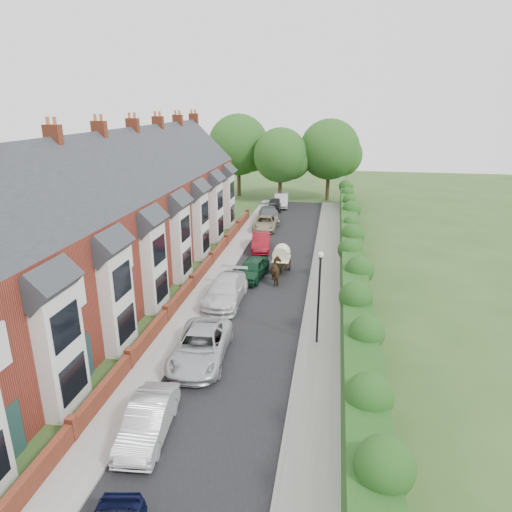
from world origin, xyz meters
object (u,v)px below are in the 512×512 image
(car_green, at_px, (252,269))
(lamppost, at_px, (319,286))
(car_red, at_px, (261,242))
(car_black, at_px, (275,204))
(car_silver_b, at_px, (201,346))
(horse_cart, at_px, (281,257))
(car_beige, at_px, (265,223))
(horse, at_px, (278,271))
(car_grey, at_px, (269,215))
(car_white, at_px, (225,291))
(car_silver_a, at_px, (148,420))

(car_green, bearing_deg, lamppost, -52.91)
(car_red, xyz_separation_m, car_black, (-0.86, 15.40, -0.03))
(car_silver_b, bearing_deg, lamppost, 20.90)
(car_silver_b, height_order, horse_cart, horse_cart)
(car_beige, bearing_deg, car_black, 89.89)
(horse, bearing_deg, car_red, -90.92)
(car_grey, height_order, car_black, car_grey)
(car_silver_b, relative_size, car_black, 1.35)
(car_red, bearing_deg, car_white, -99.95)
(car_silver_a, height_order, horse, horse)
(car_green, relative_size, horse, 2.09)
(car_red, height_order, car_beige, car_red)
(car_silver_a, bearing_deg, car_grey, 85.22)
(car_silver_b, relative_size, car_white, 1.00)
(car_black, distance_m, horse_cart, 20.80)
(car_black, bearing_deg, car_white, -92.73)
(horse, height_order, horse_cart, horse_cart)
(car_black, relative_size, horse_cart, 1.40)
(car_red, bearing_deg, lamppost, -77.98)
(car_grey, bearing_deg, car_silver_a, -99.96)
(car_silver_b, xyz_separation_m, horse, (2.45, 10.84, 0.11))
(car_white, height_order, car_black, car_white)
(car_red, bearing_deg, car_grey, 86.96)
(car_black, xyz_separation_m, horse, (3.24, -22.76, 0.18))
(car_silver_a, height_order, car_black, car_silver_a)
(lamppost, bearing_deg, car_silver_a, -126.42)
(car_green, xyz_separation_m, car_grey, (-1.22, 16.61, 0.03))
(car_grey, bearing_deg, lamppost, -86.45)
(lamppost, xyz_separation_m, car_red, (-5.54, 15.60, -2.58))
(horse, distance_m, horse_cart, 2.24)
(car_green, xyz_separation_m, horse, (1.93, -0.55, 0.14))
(car_beige, bearing_deg, car_silver_a, -91.40)
(car_green, height_order, car_black, car_green)
(car_silver_a, distance_m, car_black, 39.20)
(car_silver_a, bearing_deg, car_green, 81.54)
(car_red, relative_size, car_beige, 0.90)
(car_green, distance_m, car_grey, 16.66)
(lamppost, bearing_deg, car_grey, 103.94)
(car_grey, xyz_separation_m, horse, (3.14, -17.16, 0.10))
(car_grey, height_order, horse_cart, horse_cart)
(car_silver_b, xyz_separation_m, car_red, (0.08, 18.20, -0.04))
(car_black, bearing_deg, lamppost, -81.89)
(car_grey, distance_m, horse, 17.44)
(car_white, distance_m, horse, 4.82)
(car_silver_a, distance_m, car_red, 23.80)
(car_silver_a, xyz_separation_m, car_silver_b, (0.44, 5.60, 0.06))
(car_green, height_order, car_grey, car_grey)
(car_silver_a, distance_m, horse_cart, 18.89)
(car_beige, height_order, car_black, car_black)
(car_grey, xyz_separation_m, horse_cart, (3.14, -14.94, 0.43))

